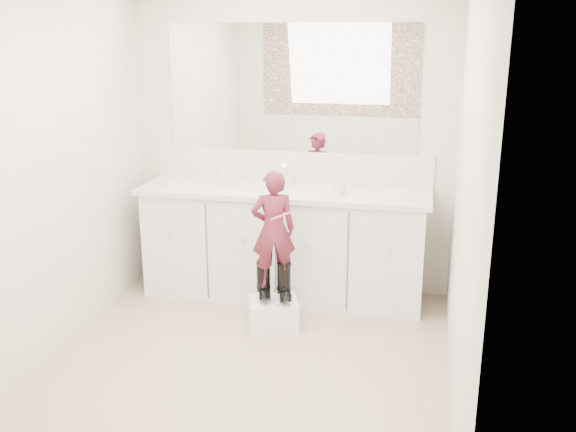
# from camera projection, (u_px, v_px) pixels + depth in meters

# --- Properties ---
(floor) EXTENTS (3.00, 3.00, 0.00)m
(floor) POSITION_uv_depth(u_px,v_px,m) (241.00, 369.00, 4.10)
(floor) COLOR #8A755A
(floor) RESTS_ON ground
(wall_back) EXTENTS (2.60, 0.00, 2.60)m
(wall_back) POSITION_uv_depth(u_px,v_px,m) (291.00, 144.00, 5.17)
(wall_back) COLOR beige
(wall_back) RESTS_ON floor
(wall_front) EXTENTS (2.60, 0.00, 2.60)m
(wall_front) POSITION_uv_depth(u_px,v_px,m) (118.00, 280.00, 2.36)
(wall_front) COLOR beige
(wall_front) RESTS_ON floor
(wall_left) EXTENTS (0.00, 3.00, 3.00)m
(wall_left) POSITION_uv_depth(u_px,v_px,m) (39.00, 176.00, 4.03)
(wall_left) COLOR beige
(wall_left) RESTS_ON floor
(wall_right) EXTENTS (0.00, 3.00, 3.00)m
(wall_right) POSITION_uv_depth(u_px,v_px,m) (466.00, 198.00, 3.49)
(wall_right) COLOR beige
(wall_right) RESTS_ON floor
(vanity_cabinet) EXTENTS (2.20, 0.55, 0.85)m
(vanity_cabinet) POSITION_uv_depth(u_px,v_px,m) (284.00, 246.00, 5.13)
(vanity_cabinet) COLOR silver
(vanity_cabinet) RESTS_ON floor
(countertop) EXTENTS (2.28, 0.58, 0.04)m
(countertop) POSITION_uv_depth(u_px,v_px,m) (283.00, 192.00, 4.99)
(countertop) COLOR beige
(countertop) RESTS_ON vanity_cabinet
(backsplash) EXTENTS (2.28, 0.03, 0.25)m
(backsplash) POSITION_uv_depth(u_px,v_px,m) (291.00, 167.00, 5.21)
(backsplash) COLOR beige
(backsplash) RESTS_ON countertop
(mirror) EXTENTS (2.00, 0.02, 1.00)m
(mirror) POSITION_uv_depth(u_px,v_px,m) (291.00, 89.00, 5.04)
(mirror) COLOR white
(mirror) RESTS_ON wall_back
(dot_panel) EXTENTS (2.00, 0.01, 1.20)m
(dot_panel) POSITION_uv_depth(u_px,v_px,m) (110.00, 159.00, 2.24)
(dot_panel) COLOR #472819
(dot_panel) RESTS_ON wall_front
(faucet) EXTENTS (0.08, 0.08, 0.10)m
(faucet) POSITION_uv_depth(u_px,v_px,m) (288.00, 179.00, 5.13)
(faucet) COLOR silver
(faucet) RESTS_ON countertop
(cup) EXTENTS (0.13, 0.13, 0.10)m
(cup) POSITION_uv_depth(u_px,v_px,m) (340.00, 187.00, 4.85)
(cup) COLOR beige
(cup) RESTS_ON countertop
(soap_bottle) EXTENTS (0.10, 0.10, 0.20)m
(soap_bottle) POSITION_uv_depth(u_px,v_px,m) (227.00, 173.00, 5.11)
(soap_bottle) COLOR beige
(soap_bottle) RESTS_ON countertop
(step_stool) EXTENTS (0.42, 0.38, 0.22)m
(step_stool) POSITION_uv_depth(u_px,v_px,m) (273.00, 314.00, 4.63)
(step_stool) COLOR white
(step_stool) RESTS_ON floor
(boot_left) EXTENTS (0.16, 0.21, 0.29)m
(boot_left) POSITION_uv_depth(u_px,v_px,m) (264.00, 280.00, 4.60)
(boot_left) COLOR black
(boot_left) RESTS_ON step_stool
(boot_right) EXTENTS (0.16, 0.21, 0.29)m
(boot_right) POSITION_uv_depth(u_px,v_px,m) (284.00, 281.00, 4.56)
(boot_right) COLOR black
(boot_right) RESTS_ON step_stool
(toddler) EXTENTS (0.36, 0.29, 0.85)m
(toddler) POSITION_uv_depth(u_px,v_px,m) (273.00, 230.00, 4.47)
(toddler) COLOR #962E4B
(toddler) RESTS_ON step_stool
(toothbrush) EXTENTS (0.13, 0.06, 0.06)m
(toothbrush) POSITION_uv_depth(u_px,v_px,m) (280.00, 216.00, 4.35)
(toothbrush) COLOR pink
(toothbrush) RESTS_ON toddler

